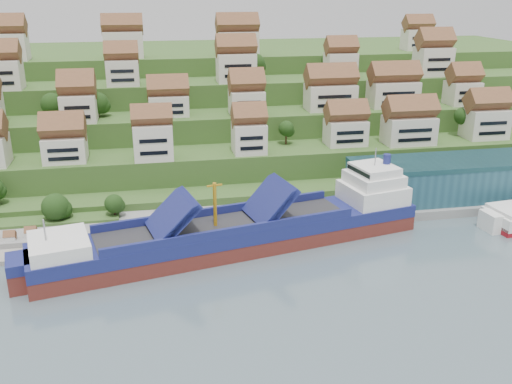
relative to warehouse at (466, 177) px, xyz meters
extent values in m
plane|color=slate|center=(-52.00, -17.00, -7.20)|extent=(300.00, 300.00, 0.00)
cube|color=gray|center=(-32.00, -2.00, -6.10)|extent=(180.00, 14.00, 2.20)
cube|color=gray|center=(-110.00, -5.00, -6.70)|extent=(45.00, 20.00, 1.00)
cube|color=#2D4C1E|center=(-52.00, 69.00, -5.20)|extent=(260.00, 128.00, 4.00)
cube|color=#2D4C1E|center=(-52.00, 74.00, -1.70)|extent=(260.00, 118.00, 11.00)
cube|color=#2D4C1E|center=(-52.00, 82.00, 1.80)|extent=(260.00, 102.00, 18.00)
cube|color=#2D4C1E|center=(-52.00, 90.00, 5.30)|extent=(260.00, 86.00, 25.00)
cube|color=#2D4C1E|center=(-52.00, 99.00, 8.30)|extent=(260.00, 68.00, 31.00)
cube|color=silver|center=(-100.75, 21.34, 7.01)|extent=(10.57, 8.57, 6.42)
cube|color=silver|center=(-78.46, 18.70, 8.43)|extent=(9.91, 7.03, 9.26)
cube|color=silver|center=(-53.08, 20.08, 7.82)|extent=(8.65, 7.62, 8.03)
cube|color=silver|center=(-24.85, 23.17, 7.33)|extent=(11.10, 7.73, 7.06)
cube|color=silver|center=(-6.90, 20.79, 7.69)|extent=(13.99, 8.26, 7.77)
cube|color=silver|center=(18.12, 22.86, 8.11)|extent=(12.03, 8.31, 8.61)
cube|color=silver|center=(-97.97, 36.10, 14.57)|extent=(9.49, 8.98, 7.53)
cube|color=silver|center=(-73.32, 38.93, 13.74)|extent=(11.30, 7.90, 5.89)
cube|color=silver|center=(-51.01, 35.61, 14.34)|extent=(9.64, 8.56, 7.07)
cube|color=silver|center=(-24.90, 37.99, 14.62)|extent=(14.67, 8.36, 7.65)
cube|color=silver|center=(-4.29, 39.06, 14.69)|extent=(14.84, 8.18, 7.78)
cube|color=silver|center=(18.66, 38.18, 14.39)|extent=(9.50, 8.04, 7.18)
cube|color=silver|center=(-120.09, 51.22, 22.04)|extent=(10.85, 7.86, 8.48)
cube|color=silver|center=(-86.05, 52.12, 21.63)|extent=(9.60, 7.30, 7.67)
cube|color=silver|center=(-51.41, 52.01, 22.23)|extent=(11.87, 7.79, 8.85)
cube|color=silver|center=(-17.49, 51.55, 21.96)|extent=(9.63, 7.14, 8.31)
cube|color=silver|center=(15.55, 53.44, 22.45)|extent=(11.19, 8.47, 9.29)
cube|color=silver|center=(-120.87, 70.84, 28.00)|extent=(10.30, 8.03, 8.40)
cube|color=silver|center=(-85.83, 71.74, 28.02)|extent=(12.69, 7.51, 8.44)
cube|color=silver|center=(-47.89, 71.09, 27.77)|extent=(13.69, 8.15, 7.94)
cube|color=silver|center=(20.21, 76.01, 27.54)|extent=(10.23, 7.05, 7.47)
ellipsoid|color=#214316|center=(1.60, 26.11, 7.34)|extent=(4.97, 4.97, 4.97)
ellipsoid|color=#214316|center=(12.61, 26.11, 9.90)|extent=(5.23, 5.23, 5.23)
ellipsoid|color=#214316|center=(-41.24, 26.66, 8.38)|extent=(4.39, 4.39, 4.39)
ellipsoid|color=#214316|center=(-7.57, 42.83, 15.77)|extent=(5.21, 5.21, 5.21)
ellipsoid|color=#214316|center=(-105.98, 42.38, 14.66)|extent=(6.34, 6.34, 6.34)
ellipsoid|color=#214316|center=(-93.29, 40.97, 14.75)|extent=(6.23, 6.23, 6.23)
ellipsoid|color=#214316|center=(-44.51, 56.21, 22.93)|extent=(6.19, 6.19, 6.19)
ellipsoid|color=#214316|center=(-19.40, 58.94, 23.09)|extent=(4.50, 4.50, 4.50)
ellipsoid|color=#214316|center=(-12.86, 56.97, 21.66)|extent=(5.43, 5.43, 5.43)
ellipsoid|color=#214316|center=(-101.54, 2.00, -1.55)|extent=(6.37, 6.37, 6.37)
ellipsoid|color=#214316|center=(-88.45, 2.00, -1.63)|extent=(4.48, 4.48, 4.48)
cube|color=#245262|center=(0.00, 0.00, 0.00)|extent=(60.00, 15.00, 10.00)
cylinder|color=gray|center=(-34.00, -7.00, -1.00)|extent=(0.16, 0.16, 8.00)
cube|color=maroon|center=(-33.40, -7.00, 2.60)|extent=(1.20, 0.05, 0.80)
cube|color=white|center=(-110.00, -7.00, -5.10)|extent=(2.40, 2.20, 2.20)
cube|color=white|center=(-106.00, -5.50, -5.10)|extent=(2.40, 2.20, 2.20)
cube|color=maroon|center=(-62.64, -15.83, -6.20)|extent=(84.83, 29.95, 5.38)
cube|color=navy|center=(-62.64, -15.83, -2.57)|extent=(84.86, 30.08, 2.80)
cube|color=white|center=(-97.40, -23.15, 0.12)|extent=(13.06, 14.23, 2.80)
cube|color=#262628|center=(-64.75, -16.27, -1.17)|extent=(54.93, 21.84, 0.32)
cube|color=navy|center=(-76.34, -18.71, 2.49)|extent=(10.34, 13.29, 7.44)
cube|color=navy|center=(-55.27, -14.28, 2.49)|extent=(9.95, 13.21, 7.87)
cylinder|color=#C78B17|center=(-66.85, -16.72, 3.57)|extent=(0.89, 0.89, 9.69)
cube|color=white|center=(-28.93, -8.73, 0.87)|extent=(15.17, 14.67, 4.31)
cube|color=white|center=(-28.93, -8.73, 4.32)|extent=(12.80, 12.96, 2.69)
cube|color=white|center=(-28.93, -8.73, 6.58)|extent=(10.42, 11.26, 1.94)
cylinder|color=navy|center=(-25.77, -8.06, 8.62)|extent=(2.04, 2.04, 2.37)
camera|label=1|loc=(-79.11, -126.21, 46.20)|focal=40.00mm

